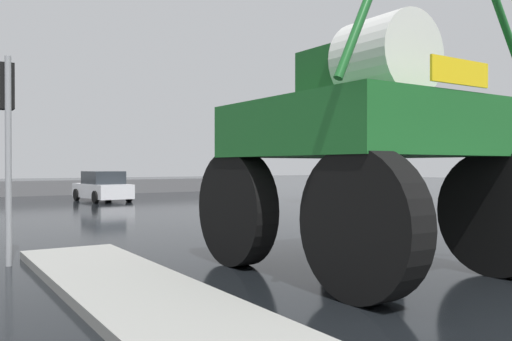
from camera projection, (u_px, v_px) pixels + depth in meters
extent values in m
plane|color=black|center=(118.00, 212.00, 20.58)|extent=(120.00, 120.00, 0.00)
cube|color=gray|center=(189.00, 323.00, 5.83)|extent=(1.76, 11.63, 0.15)
cylinder|color=black|center=(236.00, 208.00, 9.62)|extent=(0.49, 2.07, 2.06)
cylinder|color=black|center=(360.00, 202.00, 11.33)|extent=(0.49, 2.07, 2.06)
cylinder|color=black|center=(361.00, 225.00, 6.98)|extent=(0.49, 2.07, 2.06)
cylinder|color=black|center=(498.00, 213.00, 8.69)|extent=(0.49, 2.07, 2.06)
cube|color=#195B23|center=(361.00, 130.00, 9.14)|extent=(3.69, 3.95, 0.93)
cube|color=#154E1E|center=(345.00, 77.00, 9.46)|extent=(1.14, 1.50, 1.00)
cylinder|color=silver|center=(385.00, 58.00, 8.67)|extent=(1.39, 1.28, 1.36)
cylinder|color=#195B23|center=(366.00, 3.00, 6.78)|extent=(1.08, 0.15, 2.06)
cylinder|color=#195B23|center=(511.00, 42.00, 8.57)|extent=(1.35, 0.15, 1.91)
cube|color=yellow|center=(460.00, 72.00, 7.50)|extent=(1.26, 0.07, 0.36)
cube|color=silver|center=(102.00, 191.00, 26.98)|extent=(2.06, 4.23, 0.70)
cube|color=#23282D|center=(103.00, 178.00, 26.85)|extent=(1.74, 2.23, 0.64)
cylinder|color=black|center=(77.00, 195.00, 27.54)|extent=(0.23, 0.61, 0.60)
cylinder|color=black|center=(108.00, 194.00, 28.57)|extent=(0.23, 0.61, 0.60)
cylinder|color=black|center=(95.00, 197.00, 25.39)|extent=(0.23, 0.61, 0.60)
cylinder|color=black|center=(129.00, 196.00, 26.42)|extent=(0.23, 0.61, 0.60)
cylinder|color=gray|center=(8.00, 161.00, 9.52)|extent=(0.11, 0.11, 3.77)
cube|color=black|center=(6.00, 87.00, 9.69)|extent=(0.24, 0.32, 0.84)
sphere|color=red|center=(5.00, 73.00, 9.85)|extent=(0.17, 0.17, 0.17)
sphere|color=#3C2403|center=(5.00, 88.00, 9.86)|extent=(0.17, 0.17, 0.17)
sphere|color=black|center=(5.00, 102.00, 9.86)|extent=(0.17, 0.17, 0.17)
cylinder|color=gray|center=(386.00, 165.00, 14.56)|extent=(0.11, 0.11, 3.63)
cube|color=black|center=(381.00, 119.00, 14.73)|extent=(0.24, 0.32, 0.84)
sphere|color=red|center=(376.00, 109.00, 14.88)|extent=(0.17, 0.17, 0.17)
sphere|color=#3C2403|center=(376.00, 119.00, 14.89)|extent=(0.17, 0.17, 0.17)
sphere|color=black|center=(376.00, 129.00, 14.89)|extent=(0.17, 0.17, 0.17)
cylinder|color=#473828|center=(354.00, 157.00, 23.65)|extent=(0.28, 0.28, 4.38)
ellipsoid|color=brown|center=(354.00, 82.00, 23.62)|extent=(3.25, 3.25, 2.77)
cube|color=#59595B|center=(49.00, 188.00, 31.91)|extent=(30.18, 0.24, 0.90)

